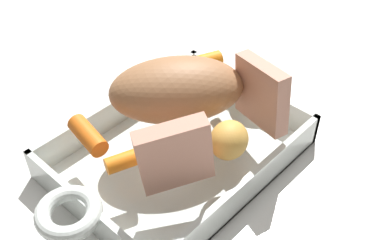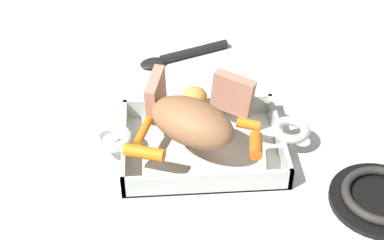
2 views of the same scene
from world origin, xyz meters
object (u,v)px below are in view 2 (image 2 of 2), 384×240
at_px(baby_carrot_southwest, 144,130).
at_px(potato_corner, 194,98).
at_px(serving_spoon, 181,55).
at_px(baby_carrot_center_left, 256,145).
at_px(baby_carrot_center_right, 249,124).
at_px(roast_slice_thick, 233,94).
at_px(baby_carrot_short, 144,153).
at_px(stove_burner_rear, 381,198).
at_px(roast_slice_thin, 156,95).
at_px(pork_roast, 192,122).
at_px(roasting_dish, 202,144).

bearing_deg(baby_carrot_southwest, potato_corner, -143.56).
bearing_deg(serving_spoon, baby_carrot_center_left, 85.24).
bearing_deg(baby_carrot_center_right, roast_slice_thick, -66.04).
height_order(baby_carrot_short, stove_burner_rear, baby_carrot_short).
bearing_deg(serving_spoon, potato_corner, 71.97).
relative_size(roast_slice_thin, serving_spoon, 0.38).
relative_size(baby_carrot_center_right, stove_burner_rear, 0.25).
bearing_deg(pork_roast, roast_slice_thin, -52.97).
xyz_separation_m(baby_carrot_center_left, baby_carrot_short, (0.19, 0.00, -0.00)).
relative_size(pork_roast, baby_carrot_short, 2.30).
height_order(roast_slice_thick, baby_carrot_short, roast_slice_thick).
xyz_separation_m(roast_slice_thin, potato_corner, (-0.07, -0.01, -0.02)).
xyz_separation_m(pork_roast, serving_spoon, (0.00, -0.33, -0.08)).
bearing_deg(baby_carrot_center_right, baby_carrot_short, 19.10).
xyz_separation_m(roast_slice_thick, baby_carrot_center_right, (-0.02, 0.05, -0.03)).
relative_size(roasting_dish, stove_burner_rear, 2.31).
relative_size(roasting_dish, baby_carrot_short, 5.58).
bearing_deg(roast_slice_thin, serving_spoon, -102.86).
bearing_deg(baby_carrot_center_right, baby_carrot_southwest, 0.16).
xyz_separation_m(potato_corner, serving_spoon, (0.01, -0.24, -0.06)).
xyz_separation_m(pork_roast, baby_carrot_center_left, (-0.11, 0.04, -0.03)).
bearing_deg(baby_carrot_center_right, roasting_dish, 0.38).
distance_m(baby_carrot_center_left, potato_corner, 0.16).
xyz_separation_m(roast_slice_thin, serving_spoon, (-0.06, -0.25, -0.08)).
bearing_deg(baby_carrot_southwest, baby_carrot_center_right, -179.84).
xyz_separation_m(pork_roast, roast_slice_thin, (0.06, -0.08, 0.00)).
bearing_deg(roast_slice_thin, stove_burner_rear, 150.61).
height_order(roast_slice_thick, potato_corner, roast_slice_thick).
bearing_deg(roasting_dish, baby_carrot_southwest, -0.02).
height_order(baby_carrot_center_left, baby_carrot_southwest, baby_carrot_center_left).
relative_size(potato_corner, stove_burner_rear, 0.29).
distance_m(roasting_dish, stove_burner_rear, 0.32).
distance_m(stove_burner_rear, serving_spoon, 0.55).
relative_size(baby_carrot_center_right, baby_carrot_southwest, 0.61).
height_order(roasting_dish, potato_corner, potato_corner).
relative_size(roasting_dish, roast_slice_thick, 5.13).
height_order(roast_slice_thick, baby_carrot_center_right, roast_slice_thick).
bearing_deg(serving_spoon, baby_carrot_southwest, 54.31).
xyz_separation_m(roast_slice_thick, baby_carrot_short, (0.16, 0.12, -0.03)).
distance_m(roasting_dish, roast_slice_thin, 0.12).
xyz_separation_m(roast_slice_thin, baby_carrot_southwest, (0.02, 0.06, -0.03)).
distance_m(pork_roast, serving_spoon, 0.34).
relative_size(roasting_dish, potato_corner, 8.05).
bearing_deg(roast_slice_thick, pork_roast, 43.19).
xyz_separation_m(roasting_dish, baby_carrot_center_right, (-0.08, -0.00, 0.04)).
xyz_separation_m(pork_roast, baby_carrot_southwest, (0.08, -0.02, -0.03)).
distance_m(roasting_dish, baby_carrot_center_right, 0.09).
xyz_separation_m(roasting_dish, serving_spoon, (0.02, -0.31, -0.01)).
bearing_deg(pork_roast, baby_carrot_center_right, -168.27).
xyz_separation_m(pork_roast, baby_carrot_short, (0.08, 0.04, -0.03)).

